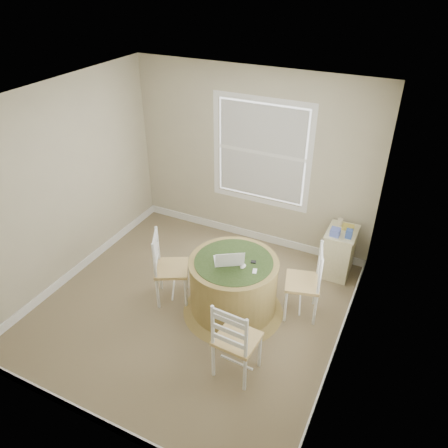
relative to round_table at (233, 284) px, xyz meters
The scene contains 14 objects.
room 0.94m from the round_table, behind, with size 3.64×3.64×2.64m.
round_table is the anchor object (origin of this frame).
chair_left 0.80m from the round_table, behind, with size 0.42×0.40×0.95m, color white, non-canonical shape.
chair_near 0.93m from the round_table, 62.72° to the right, with size 0.42×0.40×0.95m, color white, non-canonical shape.
chair_right 0.82m from the round_table, 23.85° to the left, with size 0.42×0.40×0.95m, color white, non-canonical shape.
laptop 0.38m from the round_table, 130.45° to the right, with size 0.43×0.42×0.23m.
mouse 0.38m from the round_table, 19.08° to the right, with size 0.06×0.10×0.03m, color white.
phone 0.46m from the round_table, 13.33° to the right, with size 0.04×0.09×0.02m, color #B7BABF.
keys 0.42m from the round_table, 20.12° to the left, with size 0.06×0.05×0.03m, color black.
corner_chest 1.64m from the round_table, 53.93° to the left, with size 0.39×0.52×0.68m.
tissue_box 1.54m from the round_table, 52.85° to the left, with size 0.12×0.12×0.10m, color #5567C4.
box_yellow 1.75m from the round_table, 54.04° to the left, with size 0.15×0.10×0.06m, color gold.
box_blue 1.65m from the round_table, 49.00° to the left, with size 0.08×0.08×0.12m, color #3857AA.
cup_cream 1.74m from the round_table, 58.06° to the left, with size 0.07×0.07×0.09m, color beige.
Camera 1 is at (2.16, -3.53, 3.80)m, focal length 35.00 mm.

